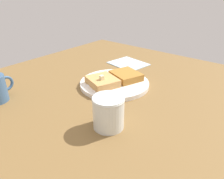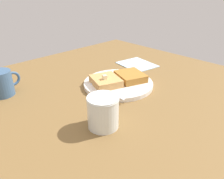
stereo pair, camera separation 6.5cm
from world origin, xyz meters
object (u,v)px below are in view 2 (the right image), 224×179
at_px(napkin, 137,64).
at_px(coffee_mug, 1,83).
at_px(plate, 118,83).
at_px(syrup_jar, 103,112).
at_px(fork, 105,90).

bearing_deg(napkin, coffee_mug, 166.96).
bearing_deg(plate, syrup_jar, -144.82).
xyz_separation_m(fork, coffee_mug, (-0.24, 0.23, 0.03)).
height_order(fork, napkin, fork).
xyz_separation_m(syrup_jar, napkin, (0.42, 0.23, -0.04)).
bearing_deg(napkin, fork, -159.83).
bearing_deg(fork, napkin, 20.17).
height_order(plate, coffee_mug, coffee_mug).
xyz_separation_m(plate, fork, (-0.08, -0.02, 0.01)).
xyz_separation_m(syrup_jar, coffee_mug, (-0.12, 0.36, 0.00)).
bearing_deg(plate, fork, -168.71).
distance_m(plate, fork, 0.08).
bearing_deg(plate, napkin, 23.15).
bearing_deg(syrup_jar, plate, 35.18).
height_order(plate, syrup_jar, syrup_jar).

